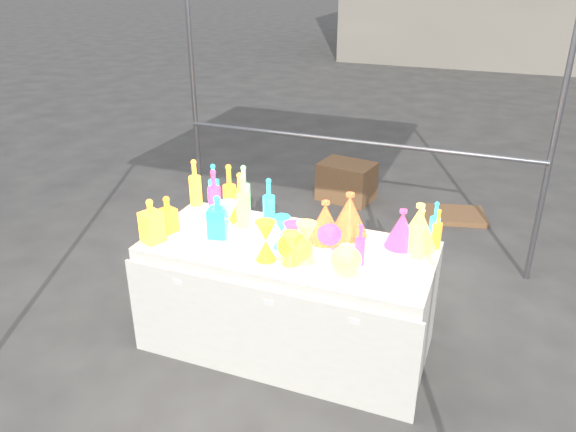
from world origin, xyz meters
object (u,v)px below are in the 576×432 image
(cardboard_box_closed, at_px, (347,181))
(hourglass_0, at_px, (266,241))
(globe_0, at_px, (299,251))
(decanter_0, at_px, (151,220))
(bottle_0, at_px, (195,182))
(display_table, at_px, (287,297))
(lampshade_0, at_px, (325,221))

(cardboard_box_closed, height_order, hourglass_0, hourglass_0)
(hourglass_0, distance_m, globe_0, 0.21)
(decanter_0, bearing_deg, bottle_0, 116.33)
(cardboard_box_closed, height_order, globe_0, globe_0)
(hourglass_0, xyz_separation_m, globe_0, (0.19, 0.06, -0.06))
(globe_0, bearing_deg, display_table, 132.18)
(hourglass_0, relative_size, globe_0, 1.55)
(display_table, height_order, decanter_0, decanter_0)
(hourglass_0, relative_size, lampshade_0, 0.92)
(globe_0, bearing_deg, cardboard_box_closed, 99.68)
(bottle_0, bearing_deg, cardboard_box_closed, 76.88)
(bottle_0, xyz_separation_m, hourglass_0, (0.80, -0.57, -0.05))
(display_table, distance_m, globe_0, 0.48)
(display_table, height_order, globe_0, globe_0)
(cardboard_box_closed, xyz_separation_m, bottle_0, (-0.52, -2.22, 0.72))
(cardboard_box_closed, bearing_deg, lampshade_0, -67.96)
(cardboard_box_closed, distance_m, globe_0, 2.83)
(decanter_0, relative_size, hourglass_0, 1.17)
(cardboard_box_closed, relative_size, globe_0, 3.51)
(bottle_0, xyz_separation_m, lampshade_0, (1.04, -0.20, -0.04))
(display_table, xyz_separation_m, hourglass_0, (-0.05, -0.21, 0.50))
(display_table, relative_size, decanter_0, 6.41)
(bottle_0, bearing_deg, display_table, -22.92)
(display_table, height_order, hourglass_0, hourglass_0)
(display_table, height_order, lampshade_0, lampshade_0)
(display_table, distance_m, lampshade_0, 0.57)
(display_table, xyz_separation_m, cardboard_box_closed, (-0.33, 2.58, -0.17))
(display_table, bearing_deg, hourglass_0, -104.88)
(globe_0, bearing_deg, bottle_0, 152.77)
(decanter_0, bearing_deg, hourglass_0, 25.90)
(decanter_0, xyz_separation_m, lampshade_0, (1.00, 0.41, -0.01))
(hourglass_0, bearing_deg, cardboard_box_closed, 95.68)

